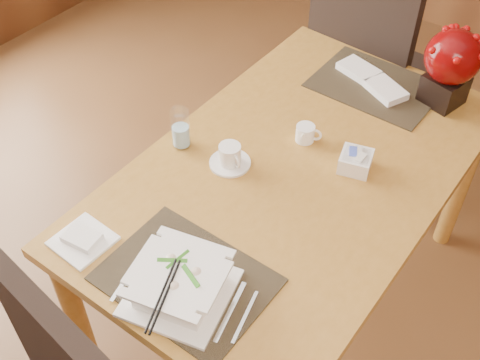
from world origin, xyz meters
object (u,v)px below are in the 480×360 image
Objects in this scene: sugar_caddy at (356,161)px; far_chair at (368,65)px; bread_plate at (83,241)px; coffee_cup at (230,156)px; water_glass at (180,128)px; creamer_jug at (305,133)px; soup_setting at (179,284)px; dining_table at (294,188)px; berry_decor at (451,63)px.

far_chair reaches higher than sugar_caddy.
coffee_cup is at bearing 74.54° from bread_plate.
coffee_cup is 0.19m from water_glass.
coffee_cup reaches higher than creamer_jug.
creamer_jug is at bearing 70.19° from bread_plate.
bread_plate is (-0.14, -0.51, -0.03)m from coffee_cup.
water_glass reaches higher than bread_plate.
creamer_jug reaches higher than bread_plate.
dining_table is at bearing 77.89° from soup_setting.
creamer_jug is at bearing 40.05° from water_glass.
berry_decor reaches higher than bread_plate.
bread_plate reaches higher than dining_table.
berry_decor reaches higher than coffee_cup.
soup_setting reaches higher than bread_plate.
coffee_cup reaches higher than sugar_caddy.
dining_table is at bearing -87.28° from creamer_jug.
far_chair is at bearing 146.14° from berry_decor.
dining_table is 5.18× the size of berry_decor.
bread_plate is (-0.27, -0.76, -0.02)m from creamer_jug.
water_glass is at bearing 95.33° from bread_plate.
soup_setting is at bearing -49.76° from water_glass.
water_glass is at bearing -173.27° from coffee_cup.
creamer_jug is 0.81m from bread_plate.
water_glass is 1.76× the size of creamer_jug.
creamer_jug is at bearing 174.24° from sugar_caddy.
soup_setting is at bearing -88.09° from dining_table.
far_chair is at bearing 90.06° from coffee_cup.
berry_decor is (0.23, 0.61, 0.26)m from dining_table.
water_glass is at bearing -159.78° from dining_table.
bread_plate is at bearing 87.74° from far_chair.
far_chair is (-0.18, 0.89, -0.07)m from dining_table.
dining_table is 15.30× the size of sugar_caddy.
sugar_caddy is at bearing 57.10° from bread_plate.
dining_table is 0.19m from creamer_jug.
coffee_cup is at bearing -136.48° from creamer_jug.
water_glass is 0.14× the size of far_chair.
bread_plate is at bearing -105.46° from coffee_cup.
creamer_jug is 0.84× the size of sugar_caddy.
coffee_cup is 0.88× the size of bread_plate.
berry_decor reaches higher than creamer_jug.
berry_decor is at bearing 80.89° from sugar_caddy.
coffee_cup is at bearing 93.11° from far_chair.
far_chair is at bearing 101.66° from dining_table.
creamer_jug is at bearing 102.98° from far_chair.
soup_setting is 3.82× the size of creamer_jug.
soup_setting reaches higher than dining_table.
dining_table is 0.62m from soup_setting.
sugar_caddy is at bearing 65.31° from soup_setting.
water_glass is 0.58m from sugar_caddy.
dining_table is 10.35× the size of water_glass.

